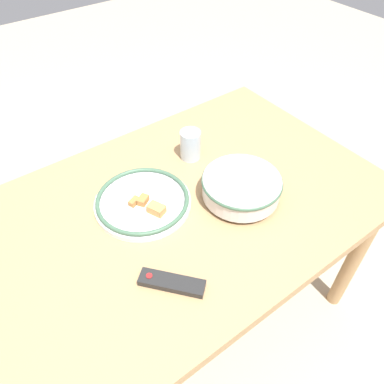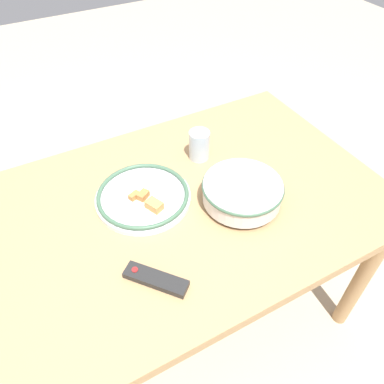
{
  "view_description": "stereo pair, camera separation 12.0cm",
  "coord_description": "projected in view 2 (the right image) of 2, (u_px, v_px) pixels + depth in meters",
  "views": [
    {
      "loc": [
        0.44,
        0.7,
        1.63
      ],
      "look_at": [
        -0.07,
        0.01,
        0.77
      ],
      "focal_mm": 35.0,
      "sensor_mm": 36.0,
      "label": 1
    },
    {
      "loc": [
        0.34,
        0.76,
        1.63
      ],
      "look_at": [
        -0.07,
        0.01,
        0.77
      ],
      "focal_mm": 35.0,
      "sensor_mm": 36.0,
      "label": 2
    }
  ],
  "objects": [
    {
      "name": "ground_plane",
      "position": [
        177.0,
        313.0,
        1.74
      ],
      "size": [
        8.0,
        8.0,
        0.0
      ],
      "primitive_type": "plane",
      "color": "#B7A88E"
    },
    {
      "name": "dining_table",
      "position": [
        172.0,
        222.0,
        1.28
      ],
      "size": [
        1.43,
        0.88,
        0.73
      ],
      "color": "tan",
      "rests_on": "ground_plane"
    },
    {
      "name": "noodle_bowl",
      "position": [
        242.0,
        192.0,
        1.2
      ],
      "size": [
        0.26,
        0.26,
        0.08
      ],
      "color": "silver",
      "rests_on": "dining_table"
    },
    {
      "name": "tv_remote",
      "position": [
        156.0,
        279.0,
        1.01
      ],
      "size": [
        0.15,
        0.17,
        0.02
      ],
      "rotation": [
        0.0,
        0.0,
        3.84
      ],
      "color": "black",
      "rests_on": "dining_table"
    },
    {
      "name": "drinking_glass",
      "position": [
        199.0,
        145.0,
        1.36
      ],
      "size": [
        0.07,
        0.07,
        0.11
      ],
      "color": "silver",
      "rests_on": "dining_table"
    },
    {
      "name": "food_plate",
      "position": [
        143.0,
        196.0,
        1.23
      ],
      "size": [
        0.31,
        0.31,
        0.05
      ],
      "color": "white",
      "rests_on": "dining_table"
    }
  ]
}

